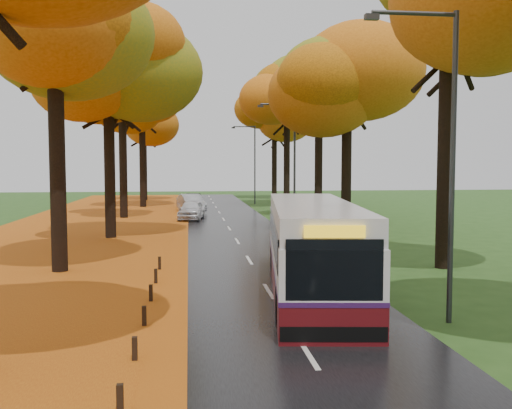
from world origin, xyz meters
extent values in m
cube|color=black|center=(0.00, 25.00, 0.02)|extent=(6.50, 90.00, 0.04)
cube|color=silver|center=(0.00, 25.00, 0.04)|extent=(0.12, 90.00, 0.01)
cube|color=#95370D|center=(-9.00, 25.00, 0.01)|extent=(12.00, 90.00, 0.02)
cube|color=#C36A14|center=(-3.05, 25.00, 0.04)|extent=(0.90, 90.00, 0.01)
cylinder|color=black|center=(-7.50, 16.50, 4.58)|extent=(0.60, 0.60, 9.15)
cylinder|color=black|center=(-6.90, 26.50, 4.00)|extent=(0.60, 0.60, 8.00)
ellipsoid|color=orange|center=(-6.90, 26.50, 9.00)|extent=(9.20, 9.20, 7.18)
cylinder|color=black|center=(-7.50, 38.50, 4.29)|extent=(0.60, 0.60, 8.58)
ellipsoid|color=orange|center=(-7.50, 38.50, 9.65)|extent=(8.00, 8.00, 6.24)
cylinder|color=black|center=(-6.90, 49.50, 4.58)|extent=(0.60, 0.60, 9.15)
ellipsoid|color=orange|center=(-6.90, 49.50, 10.30)|extent=(9.20, 9.20, 7.18)
cylinder|color=black|center=(-7.50, 59.50, 4.00)|extent=(0.60, 0.60, 8.00)
ellipsoid|color=orange|center=(-7.50, 59.50, 9.00)|extent=(8.00, 8.00, 6.24)
cylinder|color=black|center=(7.50, 15.50, 4.61)|extent=(0.60, 0.60, 9.22)
ellipsoid|color=orange|center=(7.50, 15.50, 10.37)|extent=(8.20, 8.20, 6.40)
cylinder|color=black|center=(6.90, 27.50, 4.10)|extent=(0.60, 0.60, 8.19)
ellipsoid|color=orange|center=(6.90, 27.50, 9.22)|extent=(9.20, 9.20, 7.18)
cylinder|color=black|center=(7.50, 37.50, 4.35)|extent=(0.60, 0.60, 8.70)
ellipsoid|color=orange|center=(7.50, 37.50, 9.79)|extent=(8.20, 8.20, 6.40)
cylinder|color=black|center=(6.90, 48.50, 4.61)|extent=(0.60, 0.60, 9.22)
ellipsoid|color=orange|center=(6.90, 48.50, 10.37)|extent=(9.20, 9.20, 7.18)
cylinder|color=black|center=(7.50, 60.50, 4.10)|extent=(0.60, 0.60, 8.19)
ellipsoid|color=orange|center=(7.50, 60.50, 9.22)|extent=(8.20, 8.20, 6.40)
cube|color=black|center=(-3.70, 3.40, 0.26)|extent=(0.11, 0.11, 0.52)
cube|color=black|center=(-3.70, 6.00, 0.26)|extent=(0.11, 0.11, 0.52)
cube|color=black|center=(-3.70, 8.60, 0.26)|extent=(0.11, 0.11, 0.52)
cube|color=black|center=(-3.70, 11.20, 0.26)|extent=(0.11, 0.11, 0.52)
cube|color=black|center=(-3.70, 13.80, 0.26)|extent=(0.11, 0.11, 0.52)
cube|color=black|center=(-3.70, 16.40, 0.26)|extent=(0.11, 0.11, 0.52)
cylinder|color=#333538|center=(4.20, 8.00, 4.00)|extent=(0.14, 0.14, 8.00)
cylinder|color=#333538|center=(3.10, 8.00, 7.90)|extent=(2.20, 0.11, 0.11)
cube|color=#333538|center=(2.00, 8.00, 7.78)|extent=(0.35, 0.18, 0.14)
cylinder|color=#333538|center=(4.20, 30.00, 4.00)|extent=(0.14, 0.14, 8.00)
cylinder|color=#333538|center=(3.10, 30.00, 7.90)|extent=(2.20, 0.11, 0.11)
cube|color=#333538|center=(2.00, 30.00, 7.78)|extent=(0.35, 0.18, 0.14)
cylinder|color=#333538|center=(4.20, 52.00, 4.00)|extent=(0.14, 0.14, 8.00)
cylinder|color=#333538|center=(3.10, 52.00, 7.90)|extent=(2.20, 0.11, 0.11)
cube|color=#333538|center=(2.00, 52.00, 7.78)|extent=(0.35, 0.18, 0.14)
cube|color=#500C10|center=(1.36, 11.73, 0.49)|extent=(3.83, 11.16, 0.89)
cube|color=silver|center=(1.36, 11.73, 1.58)|extent=(3.83, 11.16, 1.29)
cube|color=silver|center=(1.36, 11.73, 2.58)|extent=(3.75, 10.94, 0.70)
cube|color=#38164F|center=(1.36, 11.73, 0.98)|extent=(3.85, 11.18, 0.12)
cube|color=black|center=(1.36, 11.73, 1.98)|extent=(3.75, 10.30, 0.85)
cube|color=black|center=(0.68, 6.34, 1.78)|extent=(2.18, 0.33, 1.39)
cube|color=yellow|center=(0.68, 6.34, 2.64)|extent=(1.36, 0.23, 0.28)
cube|color=black|center=(0.68, 6.36, 0.32)|extent=(2.43, 0.42, 0.35)
cylinder|color=black|center=(-0.22, 8.19, 0.54)|extent=(0.40, 1.02, 0.99)
cylinder|color=black|center=(2.01, 7.91, 0.54)|extent=(0.40, 1.02, 0.99)
cylinder|color=black|center=(0.65, 15.13, 0.54)|extent=(0.40, 1.02, 0.99)
cylinder|color=black|center=(2.88, 14.85, 0.54)|extent=(0.40, 1.02, 0.99)
imported|color=silver|center=(-2.35, 36.15, 0.74)|extent=(2.27, 4.34, 1.41)
imported|color=#A1A4A9|center=(-2.35, 42.87, 0.79)|extent=(2.63, 4.81, 1.50)
imported|color=black|center=(-2.35, 48.60, 0.65)|extent=(2.23, 4.39, 1.22)
camera|label=1|loc=(-2.54, -5.96, 4.16)|focal=40.00mm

